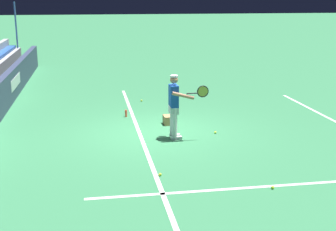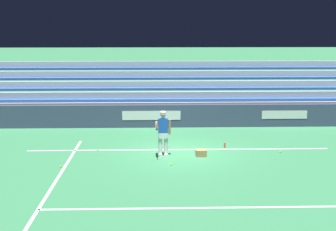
{
  "view_description": "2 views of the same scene",
  "coord_description": "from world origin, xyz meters",
  "px_view_note": "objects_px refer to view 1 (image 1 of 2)",
  "views": [
    {
      "loc": [
        12.38,
        -1.8,
        3.74
      ],
      "look_at": [
        0.9,
        0.15,
        0.72
      ],
      "focal_mm": 50.0,
      "sensor_mm": 36.0,
      "label": 1
    },
    {
      "loc": [
        0.92,
        17.5,
        4.96
      ],
      "look_at": [
        0.43,
        -0.01,
        1.49
      ],
      "focal_mm": 50.0,
      "sensor_mm": 36.0,
      "label": 2
    }
  ],
  "objects_px": {
    "tennis_ball_far_left": "(160,174)",
    "tennis_ball_stray_back": "(142,101)",
    "tennis_ball_toward_net": "(273,187)",
    "ball_box_cardboard": "(169,120)",
    "water_bottle": "(126,113)",
    "tennis_ball_near_player": "(215,132)",
    "tennis_player": "(175,106)"
  },
  "relations": [
    {
      "from": "tennis_ball_far_left",
      "to": "tennis_ball_stray_back",
      "type": "distance_m",
      "value": 7.17
    },
    {
      "from": "tennis_ball_toward_net",
      "to": "tennis_ball_far_left",
      "type": "bearing_deg",
      "value": -116.63
    },
    {
      "from": "ball_box_cardboard",
      "to": "water_bottle",
      "type": "distance_m",
      "value": 1.6
    },
    {
      "from": "tennis_ball_far_left",
      "to": "water_bottle",
      "type": "height_order",
      "value": "water_bottle"
    },
    {
      "from": "tennis_ball_far_left",
      "to": "tennis_ball_near_player",
      "type": "height_order",
      "value": "same"
    },
    {
      "from": "ball_box_cardboard",
      "to": "water_bottle",
      "type": "xyz_separation_m",
      "value": [
        -1.07,
        -1.18,
        -0.02
      ]
    },
    {
      "from": "tennis_player",
      "to": "water_bottle",
      "type": "bearing_deg",
      "value": -156.53
    },
    {
      "from": "tennis_ball_near_player",
      "to": "water_bottle",
      "type": "relative_size",
      "value": 0.3
    },
    {
      "from": "tennis_ball_toward_net",
      "to": "tennis_ball_near_player",
      "type": "relative_size",
      "value": 1.0
    },
    {
      "from": "tennis_ball_far_left",
      "to": "tennis_ball_stray_back",
      "type": "xyz_separation_m",
      "value": [
        -7.16,
        0.42,
        0.0
      ]
    },
    {
      "from": "tennis_ball_far_left",
      "to": "tennis_ball_toward_net",
      "type": "distance_m",
      "value": 2.35
    },
    {
      "from": "tennis_player",
      "to": "tennis_ball_toward_net",
      "type": "height_order",
      "value": "tennis_player"
    },
    {
      "from": "ball_box_cardboard",
      "to": "tennis_ball_stray_back",
      "type": "height_order",
      "value": "ball_box_cardboard"
    },
    {
      "from": "tennis_player",
      "to": "tennis_ball_toward_net",
      "type": "distance_m",
      "value": 3.94
    },
    {
      "from": "tennis_ball_far_left",
      "to": "tennis_ball_near_player",
      "type": "relative_size",
      "value": 1.0
    },
    {
      "from": "ball_box_cardboard",
      "to": "tennis_ball_far_left",
      "type": "xyz_separation_m",
      "value": [
        4.0,
        -0.87,
        -0.1
      ]
    },
    {
      "from": "tennis_player",
      "to": "tennis_ball_toward_net",
      "type": "xyz_separation_m",
      "value": [
        3.61,
        1.32,
        -0.86
      ]
    },
    {
      "from": "tennis_ball_far_left",
      "to": "water_bottle",
      "type": "distance_m",
      "value": 5.09
    },
    {
      "from": "tennis_player",
      "to": "tennis_ball_near_player",
      "type": "height_order",
      "value": "tennis_player"
    },
    {
      "from": "tennis_player",
      "to": "ball_box_cardboard",
      "type": "bearing_deg",
      "value": 176.52
    },
    {
      "from": "tennis_ball_near_player",
      "to": "tennis_ball_stray_back",
      "type": "distance_m",
      "value": 4.6
    },
    {
      "from": "tennis_ball_toward_net",
      "to": "ball_box_cardboard",
      "type": "bearing_deg",
      "value": -166.33
    },
    {
      "from": "ball_box_cardboard",
      "to": "water_bottle",
      "type": "height_order",
      "value": "ball_box_cardboard"
    },
    {
      "from": "tennis_ball_far_left",
      "to": "tennis_ball_near_player",
      "type": "bearing_deg",
      "value": 145.07
    },
    {
      "from": "tennis_ball_far_left",
      "to": "tennis_ball_toward_net",
      "type": "bearing_deg",
      "value": 63.37
    },
    {
      "from": "ball_box_cardboard",
      "to": "water_bottle",
      "type": "relative_size",
      "value": 1.82
    },
    {
      "from": "tennis_ball_far_left",
      "to": "ball_box_cardboard",
      "type": "bearing_deg",
      "value": 167.76
    },
    {
      "from": "ball_box_cardboard",
      "to": "tennis_ball_near_player",
      "type": "height_order",
      "value": "ball_box_cardboard"
    },
    {
      "from": "tennis_ball_toward_net",
      "to": "water_bottle",
      "type": "distance_m",
      "value": 6.59
    },
    {
      "from": "tennis_player",
      "to": "tennis_ball_stray_back",
      "type": "bearing_deg",
      "value": -175.45
    },
    {
      "from": "tennis_ball_toward_net",
      "to": "tennis_ball_near_player",
      "type": "xyz_separation_m",
      "value": [
        -3.89,
        -0.12,
        0.0
      ]
    },
    {
      "from": "ball_box_cardboard",
      "to": "tennis_ball_stray_back",
      "type": "relative_size",
      "value": 6.06
    }
  ]
}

